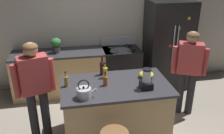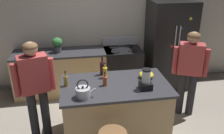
% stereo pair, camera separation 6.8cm
% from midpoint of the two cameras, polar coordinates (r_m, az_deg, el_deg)
% --- Properties ---
extents(ground_plane, '(14.00, 14.00, 0.00)m').
position_cam_midpoint_polar(ground_plane, '(4.09, 0.30, -15.41)').
color(ground_plane, '#9E9384').
extents(back_wall, '(8.00, 0.10, 2.70)m').
position_cam_midpoint_polar(back_wall, '(5.25, -3.72, 10.06)').
color(back_wall, beige).
rests_on(back_wall, ground_plane).
extents(kitchen_island, '(1.61, 0.96, 0.91)m').
position_cam_midpoint_polar(kitchen_island, '(3.82, 0.31, -10.09)').
color(kitchen_island, tan).
rests_on(kitchen_island, ground_plane).
extents(back_counter_run, '(2.00, 0.64, 0.91)m').
position_cam_midpoint_polar(back_counter_run, '(5.14, -11.79, -1.33)').
color(back_counter_run, tan).
rests_on(back_counter_run, ground_plane).
extents(refrigerator, '(0.90, 0.73, 1.88)m').
position_cam_midpoint_polar(refrigerator, '(5.31, 12.58, 5.05)').
color(refrigerator, black).
rests_on(refrigerator, ground_plane).
extents(stove_range, '(0.76, 0.65, 1.09)m').
position_cam_midpoint_polar(stove_range, '(5.21, 1.77, -0.32)').
color(stove_range, black).
rests_on(stove_range, ground_plane).
extents(person_by_island_left, '(0.59, 0.32, 1.59)m').
position_cam_midpoint_polar(person_by_island_left, '(3.66, -18.17, -3.84)').
color(person_by_island_left, '#26262B').
rests_on(person_by_island_left, ground_plane).
extents(person_by_sink_right, '(0.58, 0.36, 1.54)m').
position_cam_midpoint_polar(person_by_sink_right, '(4.33, 17.23, 0.21)').
color(person_by_sink_right, '#26262B').
rests_on(person_by_sink_right, ground_plane).
extents(potted_plant, '(0.20, 0.20, 0.30)m').
position_cam_midpoint_polar(potted_plant, '(4.91, -13.44, 5.24)').
color(potted_plant, '#4C4C51').
rests_on(potted_plant, back_counter_run).
extents(blender_appliance, '(0.17, 0.17, 0.31)m').
position_cam_midpoint_polar(blender_appliance, '(3.45, 7.54, -3.13)').
color(blender_appliance, black).
rests_on(blender_appliance, kitchen_island).
extents(bottle_vinegar, '(0.06, 0.06, 0.24)m').
position_cam_midpoint_polar(bottle_vinegar, '(3.56, -11.31, -3.27)').
color(bottle_vinegar, olive).
rests_on(bottle_vinegar, kitchen_island).
extents(bottle_cooking_sauce, '(0.06, 0.06, 0.22)m').
position_cam_midpoint_polar(bottle_cooking_sauce, '(3.52, -2.13, -3.23)').
color(bottle_cooking_sauce, '#B24C26').
rests_on(bottle_cooking_sauce, kitchen_island).
extents(bottle_soda, '(0.07, 0.07, 0.26)m').
position_cam_midpoint_polar(bottle_soda, '(3.75, -2.16, -1.25)').
color(bottle_soda, yellow).
rests_on(bottle_soda, kitchen_island).
extents(bottle_wine, '(0.08, 0.08, 0.32)m').
position_cam_midpoint_polar(bottle_wine, '(3.85, -2.82, -0.20)').
color(bottle_wine, '#471923').
rests_on(bottle_wine, kitchen_island).
extents(mixing_bowl, '(0.23, 0.23, 0.10)m').
position_cam_midpoint_polar(mixing_bowl, '(3.81, 7.56, -1.75)').
color(mixing_bowl, yellow).
rests_on(mixing_bowl, kitchen_island).
extents(tea_kettle, '(0.28, 0.20, 0.27)m').
position_cam_midpoint_polar(tea_kettle, '(3.24, -7.21, -5.99)').
color(tea_kettle, '#B7BABF').
rests_on(tea_kettle, kitchen_island).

